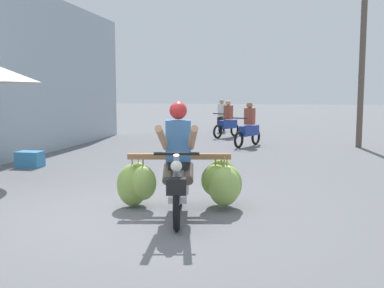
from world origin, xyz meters
name	(u,v)px	position (x,y,z in m)	size (l,w,h in m)	color
ground_plane	(134,220)	(0.00, 0.00, 0.00)	(120.00, 120.00, 0.00)	slate
motorbike_main_loaded	(187,179)	(0.59, 0.67, 0.46)	(1.94, 1.92, 1.58)	black
motorbike_distant_ahead_left	(249,128)	(0.98, 8.64, 0.57)	(0.83, 1.50, 1.40)	black
motorbike_distant_ahead_right	(222,119)	(-0.51, 13.74, 0.57)	(0.50, 1.62, 1.40)	black
motorbike_distant_far_ahead	(228,122)	(0.00, 11.35, 0.57)	(0.90, 1.46, 1.40)	black
shopfront_building	(9,76)	(-6.64, 7.63, 2.22)	(4.28, 8.43, 4.43)	#9EADB7
produce_crate	(30,159)	(-3.69, 3.70, 0.18)	(0.56, 0.40, 0.36)	teal
utility_pole	(362,52)	(4.36, 9.04, 2.92)	(0.18, 0.18, 5.83)	brown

